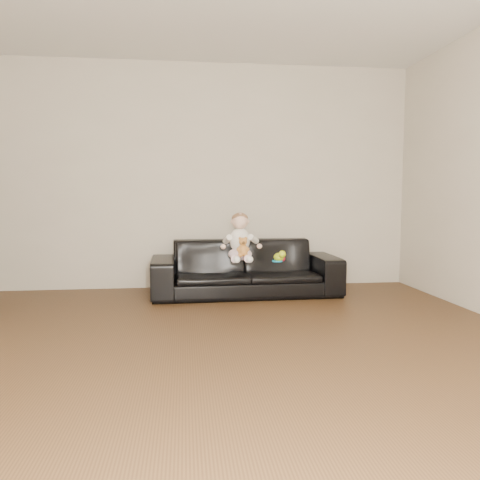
{
  "coord_description": "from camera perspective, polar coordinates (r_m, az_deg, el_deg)",
  "views": [
    {
      "loc": [
        -0.17,
        -2.76,
        1.06
      ],
      "look_at": [
        0.42,
        2.15,
        0.61
      ],
      "focal_mm": 35.0,
      "sensor_mm": 36.0,
      "label": 1
    }
  ],
  "objects": [
    {
      "name": "baby",
      "position": [
        4.95,
        0.02,
        0.05
      ],
      "size": [
        0.37,
        0.45,
        0.51
      ],
      "rotation": [
        0.0,
        0.0,
        -0.19
      ],
      "color": "#FBD4DF",
      "rests_on": "sofa"
    },
    {
      "name": "sofa",
      "position": [
        5.11,
        0.65,
        -3.39
      ],
      "size": [
        2.03,
        0.83,
        0.59
      ],
      "primitive_type": "imported",
      "rotation": [
        0.0,
        0.0,
        0.02
      ],
      "color": "black",
      "rests_on": "floor"
    },
    {
      "name": "teddy_bear",
      "position": [
        4.81,
        0.36,
        -0.86
      ],
      "size": [
        0.11,
        0.12,
        0.2
      ],
      "rotation": [
        0.0,
        0.0,
        -0.06
      ],
      "color": "#C37E37",
      "rests_on": "sofa"
    },
    {
      "name": "wall_back",
      "position": [
        5.52,
        -5.09,
        7.71
      ],
      "size": [
        5.0,
        0.0,
        5.0
      ],
      "primitive_type": "plane",
      "rotation": [
        1.57,
        0.0,
        0.0
      ],
      "color": "#BFB5A1",
      "rests_on": "ground"
    },
    {
      "name": "toy_rattle",
      "position": [
        4.93,
        5.19,
        -2.27
      ],
      "size": [
        0.07,
        0.07,
        0.06
      ],
      "primitive_type": "sphere",
      "rotation": [
        0.0,
        0.0,
        -0.06
      ],
      "color": "red",
      "rests_on": "sofa"
    },
    {
      "name": "toy_blue_disc",
      "position": [
        4.92,
        4.56,
        -2.56
      ],
      "size": [
        0.14,
        0.14,
        0.02
      ],
      "primitive_type": "cylinder",
      "rotation": [
        0.0,
        0.0,
        -0.39
      ],
      "color": "#1A9AD1",
      "rests_on": "sofa"
    },
    {
      "name": "floor",
      "position": [
        2.96,
        -3.2,
        -15.8
      ],
      "size": [
        5.5,
        5.5,
        0.0
      ],
      "primitive_type": "plane",
      "color": "#4A301A",
      "rests_on": "ground"
    },
    {
      "name": "toy_green",
      "position": [
        4.93,
        4.76,
        -2.09
      ],
      "size": [
        0.16,
        0.17,
        0.09
      ],
      "primitive_type": "ellipsoid",
      "rotation": [
        0.0,
        0.0,
        0.43
      ],
      "color": "#B3CE18",
      "rests_on": "sofa"
    }
  ]
}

